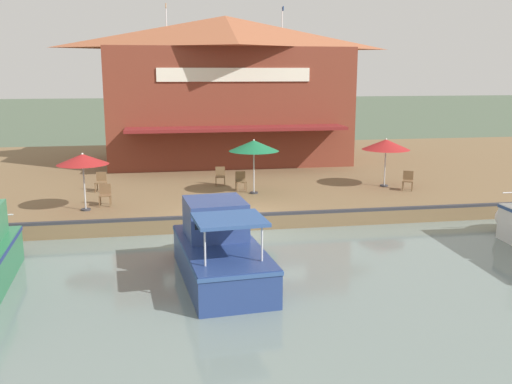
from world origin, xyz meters
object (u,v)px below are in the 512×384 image
Objects in this scene: cafe_chair_beside_entrance at (241,180)px; patio_umbrella_far_corner at (254,146)px; cafe_chair_back_row_seat at (408,180)px; cafe_chair_far_corner_seat at (101,181)px; waterfront_restaurant at (226,88)px; tree_upstream_bank at (229,83)px; cafe_chair_facing_river at (220,175)px; motorboat_nearest_quay at (217,248)px; patio_umbrella_back_row at (386,145)px; tree_downstream_bank at (208,86)px; patio_umbrella_by_entrance at (83,159)px; cafe_chair_under_first_umbrella at (105,194)px.

patio_umbrella_far_corner is at bearing 37.65° from cafe_chair_beside_entrance.
cafe_chair_far_corner_seat is (-1.99, -13.42, 0.00)m from cafe_chair_back_row_seat.
tree_upstream_bank is (-2.59, 0.48, 0.26)m from waterfront_restaurant.
cafe_chair_beside_entrance is at bearing 27.93° from cafe_chair_facing_river.
cafe_chair_back_row_seat is 8.48m from cafe_chair_facing_river.
cafe_chair_beside_entrance is (-0.62, -0.48, -1.60)m from patio_umbrella_far_corner.
tree_upstream_bank is at bearing 175.37° from cafe_chair_beside_entrance.
cafe_chair_far_corner_seat is at bearing -157.26° from motorboat_nearest_quay.
patio_umbrella_far_corner is at bearing -93.87° from cafe_chair_back_row_seat.
patio_umbrella_back_row is 0.35× the size of tree_downstream_bank.
cafe_chair_back_row_seat is 0.15× the size of motorboat_nearest_quay.
tree_upstream_bank reaches higher than cafe_chair_far_corner_seat.
patio_umbrella_back_row reaches higher than cafe_chair_far_corner_seat.
cafe_chair_back_row_seat is at bearing 96.16° from patio_umbrella_by_entrance.
cafe_chair_beside_entrance is at bearing 167.49° from motorboat_nearest_quay.
patio_umbrella_by_entrance is 0.38× the size of motorboat_nearest_quay.
patio_umbrella_back_row is (-2.47, 13.00, -0.03)m from patio_umbrella_by_entrance.
motorboat_nearest_quay is at bearing -16.52° from patio_umbrella_far_corner.
patio_umbrella_back_row is 12.43m from motorboat_nearest_quay.
cafe_chair_beside_entrance is at bearing -2.99° from waterfront_restaurant.
patio_umbrella_far_corner reaches higher than cafe_chair_facing_river.
motorboat_nearest_quay reaches higher than cafe_chair_facing_river.
patio_umbrella_by_entrance is at bearing -79.23° from patio_umbrella_back_row.
cafe_chair_facing_river is 5.34m from cafe_chair_far_corner_seat.
patio_umbrella_far_corner is 0.33× the size of tree_upstream_bank.
tree_upstream_bank reaches higher than cafe_chair_facing_river.
patio_umbrella_far_corner reaches higher than motorboat_nearest_quay.
patio_umbrella_by_entrance reaches higher than cafe_chair_back_row_seat.
waterfront_restaurant is at bearing -146.44° from patio_umbrella_back_row.
motorboat_nearest_quay is (7.80, -9.31, -0.25)m from cafe_chair_back_row_seat.
cafe_chair_far_corner_seat is at bearing -94.50° from patio_umbrella_back_row.
waterfront_restaurant reaches higher than cafe_chair_far_corner_seat.
cafe_chair_back_row_seat is 17.05m from tree_downstream_bank.
waterfront_restaurant is 13.80m from patio_umbrella_by_entrance.
patio_umbrella_back_row reaches higher than cafe_chair_beside_entrance.
patio_umbrella_back_row is 2.60× the size of cafe_chair_back_row_seat.
cafe_chair_facing_river is 1.62m from cafe_chair_beside_entrance.
cafe_chair_far_corner_seat is at bearing -32.83° from tree_upstream_bank.
patio_umbrella_by_entrance is 7.88m from motorboat_nearest_quay.
tree_downstream_bank is (-12.86, 5.93, 3.77)m from cafe_chair_far_corner_seat.
waterfront_restaurant reaches higher than cafe_chair_facing_river.
cafe_chair_far_corner_seat is at bearing -84.43° from cafe_chair_facing_river.
cafe_chair_under_first_umbrella is 0.12× the size of tree_upstream_bank.
patio_umbrella_far_corner is 0.37× the size of tree_downstream_bank.
cafe_chair_back_row_seat is at bearing 72.76° from cafe_chair_facing_river.
patio_umbrella_by_entrance reaches higher than cafe_chair_under_first_umbrella.
cafe_chair_beside_entrance is 9.10m from motorboat_nearest_quay.
cafe_chair_facing_river is 1.00× the size of cafe_chair_beside_entrance.
tree_downstream_bank reaches higher than cafe_chair_far_corner_seat.
cafe_chair_beside_entrance is at bearing 112.01° from patio_umbrella_by_entrance.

